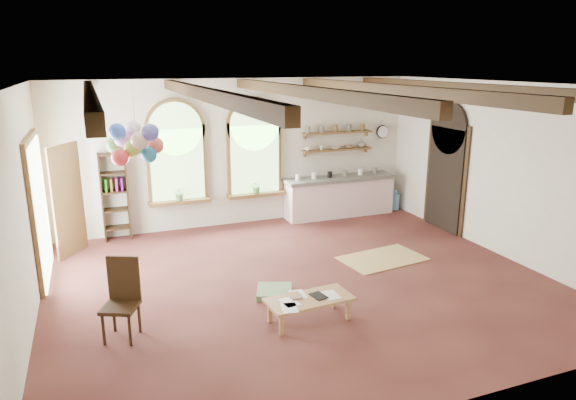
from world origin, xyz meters
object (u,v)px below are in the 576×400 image
kitchen_counter (339,196)px  balloon_cluster (136,143)px  coffee_table (309,301)px  side_chair (122,316)px

kitchen_counter → balloon_cluster: 5.60m
coffee_table → side_chair: (-2.48, 0.47, 0.01)m
coffee_table → side_chair: bearing=169.3°
coffee_table → side_chair: 2.52m
side_chair → balloon_cluster: size_ratio=0.93×
kitchen_counter → coffee_table: bearing=-121.2°
kitchen_counter → side_chair: side_chair is taller
balloon_cluster → coffee_table: bearing=-45.8°
coffee_table → balloon_cluster: size_ratio=1.07×
kitchen_counter → coffee_table: 5.22m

